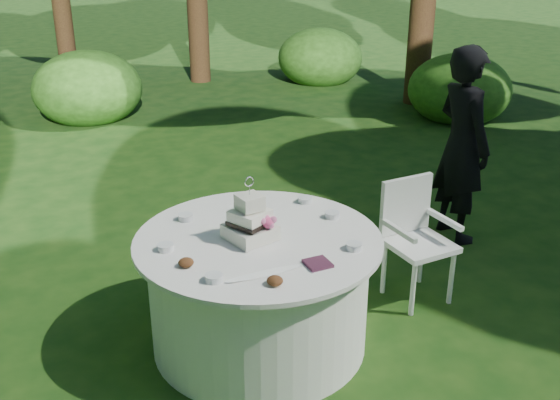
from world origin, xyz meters
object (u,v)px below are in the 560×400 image
object	(u,v)px
chair	(414,231)
guest	(462,145)
table	(259,291)
cake	(251,223)
napkins	(318,263)

from	to	relation	value
chair	guest	bearing A→B (deg)	35.15
guest	chair	xyz separation A→B (m)	(-0.94, -0.66, -0.33)
guest	table	distance (m)	2.38
cake	guest	bearing A→B (deg)	18.52
cake	chair	distance (m)	1.37
napkins	guest	world-z (taller)	guest
table	cake	size ratio (longest dim) A/B	3.78
table	chair	bearing A→B (deg)	4.45
guest	chair	bearing A→B (deg)	128.72
guest	table	size ratio (longest dim) A/B	1.09
cake	chair	size ratio (longest dim) A/B	0.46
napkins	table	bearing A→B (deg)	110.35
napkins	cake	bearing A→B (deg)	115.27
guest	cake	size ratio (longest dim) A/B	4.10
napkins	cake	world-z (taller)	cake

